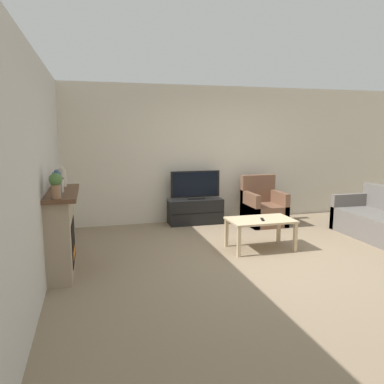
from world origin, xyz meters
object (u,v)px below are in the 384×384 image
(fireplace, at_px, (61,230))
(coffee_table, at_px, (260,223))
(mantel_vase_centre_left, at_px, (59,185))
(potted_plant, at_px, (56,184))
(armchair, at_px, (263,209))
(mantel_vase_left, at_px, (57,184))
(mantel_clock, at_px, (61,184))
(tv, at_px, (195,186))
(remote, at_px, (262,219))
(mantel_vase_right, at_px, (62,177))
(tv_stand, at_px, (195,211))

(fireplace, relative_size, coffee_table, 1.32)
(mantel_vase_centre_left, xyz_separation_m, potted_plant, (0.00, -0.46, 0.08))
(potted_plant, distance_m, armchair, 4.32)
(mantel_vase_left, bearing_deg, potted_plant, -90.00)
(mantel_clock, xyz_separation_m, armchair, (3.62, 1.48, -0.83))
(armchair, bearing_deg, fireplace, -156.15)
(tv, height_order, remote, tv)
(armchair, height_order, coffee_table, armchair)
(mantel_vase_centre_left, xyz_separation_m, mantel_vase_right, (0.00, 0.49, 0.04))
(armchair, bearing_deg, mantel_vase_right, -161.46)
(remote, bearing_deg, tv, 122.22)
(fireplace, bearing_deg, mantel_vase_right, 87.59)
(tv, xyz_separation_m, coffee_table, (0.53, -1.84, -0.34))
(mantel_vase_centre_left, xyz_separation_m, coffee_table, (2.87, 0.25, -0.73))
(potted_plant, bearing_deg, remote, 12.57)
(potted_plant, xyz_separation_m, coffee_table, (2.87, 0.71, -0.81))
(fireplace, relative_size, mantel_clock, 8.75)
(armchair, bearing_deg, remote, -116.18)
(mantel_clock, distance_m, tv_stand, 3.12)
(mantel_vase_left, xyz_separation_m, mantel_vase_centre_left, (-0.00, 0.30, -0.06))
(potted_plant, relative_size, armchair, 0.31)
(fireplace, distance_m, potted_plant, 0.88)
(mantel_vase_left, height_order, armchair, mantel_vase_left)
(mantel_clock, bearing_deg, mantel_vase_right, 90.17)
(mantel_vase_left, xyz_separation_m, potted_plant, (-0.00, -0.16, 0.02))
(mantel_vase_left, bearing_deg, remote, 9.41)
(mantel_vase_right, distance_m, mantel_clock, 0.27)
(mantel_vase_right, xyz_separation_m, tv, (2.34, 1.60, -0.44))
(fireplace, distance_m, tv_stand, 3.10)
(remote, bearing_deg, mantel_clock, -164.17)
(mantel_clock, xyz_separation_m, remote, (2.87, -0.05, -0.64))
(tv_stand, bearing_deg, mantel_clock, -141.55)
(fireplace, xyz_separation_m, tv, (2.36, 1.99, 0.21))
(mantel_vase_left, bearing_deg, armchair, 28.94)
(fireplace, distance_m, tv, 3.10)
(mantel_vase_left, bearing_deg, fireplace, 92.41)
(remote, bearing_deg, mantel_vase_right, -169.38)
(fireplace, relative_size, mantel_vase_right, 4.59)
(fireplace, distance_m, mantel_vase_left, 0.77)
(mantel_vase_left, relative_size, mantel_vase_centre_left, 1.60)
(potted_plant, relative_size, tv, 0.30)
(mantel_clock, height_order, coffee_table, mantel_clock)
(mantel_vase_left, xyz_separation_m, tv, (2.34, 2.38, -0.45))
(fireplace, relative_size, mantel_vase_left, 4.15)
(mantel_vase_centre_left, xyz_separation_m, remote, (2.87, 0.18, -0.66))
(fireplace, xyz_separation_m, mantel_vase_left, (0.02, -0.39, 0.67))
(mantel_vase_right, relative_size, tv_stand, 0.27)
(mantel_clock, distance_m, armchair, 4.00)
(fireplace, bearing_deg, remote, 1.62)
(tv, bearing_deg, mantel_vase_right, -145.75)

